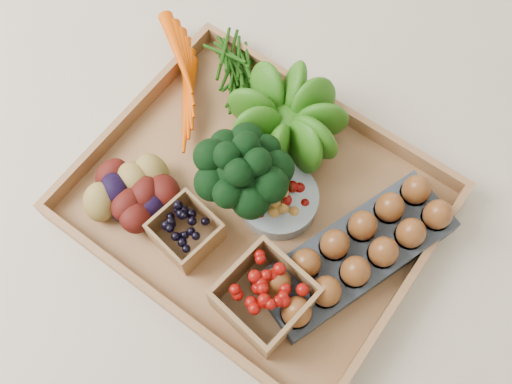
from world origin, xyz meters
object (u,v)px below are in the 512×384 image
Objects in this scene: cherry_bowl at (278,200)px; egg_carton at (356,254)px; tray at (256,204)px; broccoli at (244,182)px.

cherry_bowl is 0.40× the size of egg_carton.
tray is 4.24× the size of cherry_bowl.
tray is 0.18m from egg_carton.
egg_carton is (0.18, 0.02, 0.03)m from tray.
egg_carton reaches higher than tray.
cherry_bowl is at bearing 22.24° from broccoli.
broccoli is 0.21m from egg_carton.
cherry_bowl is 0.15m from egg_carton.
egg_carton is at bearing -1.70° from cherry_bowl.
broccoli is at bearing -155.32° from egg_carton.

